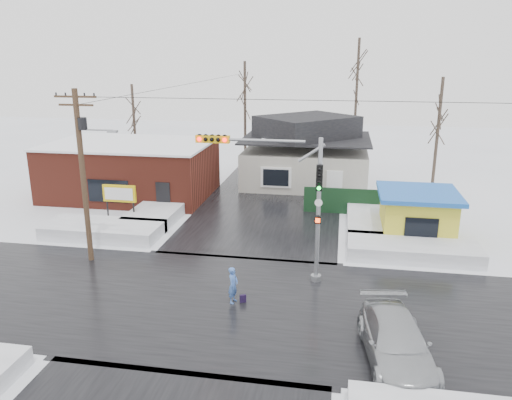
% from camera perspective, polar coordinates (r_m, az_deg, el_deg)
% --- Properties ---
extents(ground, '(120.00, 120.00, 0.00)m').
position_cam_1_polar(ground, '(22.59, -4.01, -11.67)').
color(ground, white).
rests_on(ground, ground).
extents(road_ns, '(10.00, 120.00, 0.02)m').
position_cam_1_polar(road_ns, '(22.58, -4.01, -11.65)').
color(road_ns, black).
rests_on(road_ns, ground).
extents(road_ew, '(120.00, 10.00, 0.02)m').
position_cam_1_polar(road_ew, '(22.58, -4.01, -11.65)').
color(road_ew, black).
rests_on(road_ew, ground).
extents(snowbank_nw, '(7.00, 3.00, 0.80)m').
position_cam_1_polar(snowbank_nw, '(31.49, -17.03, -3.29)').
color(snowbank_nw, white).
rests_on(snowbank_nw, ground).
extents(snowbank_ne, '(7.00, 3.00, 0.80)m').
position_cam_1_polar(snowbank_ne, '(28.52, 17.47, -5.40)').
color(snowbank_ne, white).
rests_on(snowbank_ne, ground).
extents(snowbank_nside_w, '(3.00, 8.00, 0.80)m').
position_cam_1_polar(snowbank_nside_w, '(35.04, -10.48, -0.85)').
color(snowbank_nside_w, white).
rests_on(snowbank_nside_w, ground).
extents(snowbank_nside_e, '(3.00, 8.00, 0.80)m').
position_cam_1_polar(snowbank_nside_e, '(33.01, 12.99, -2.08)').
color(snowbank_nside_e, white).
rests_on(snowbank_nside_e, ground).
extents(traffic_signal, '(6.05, 0.68, 7.00)m').
position_cam_1_polar(traffic_signal, '(23.24, 3.36, 1.21)').
color(traffic_signal, gray).
rests_on(traffic_signal, ground).
extents(utility_pole, '(3.15, 0.44, 9.00)m').
position_cam_1_polar(utility_pole, '(26.78, -19.12, 3.62)').
color(utility_pole, '#382619').
rests_on(utility_pole, ground).
extents(brick_building, '(12.20, 8.20, 4.12)m').
position_cam_1_polar(brick_building, '(39.68, -14.06, 3.45)').
color(brick_building, maroon).
rests_on(brick_building, ground).
extents(marquee_sign, '(2.20, 0.21, 2.55)m').
position_cam_1_polar(marquee_sign, '(33.17, -15.34, 0.59)').
color(marquee_sign, black).
rests_on(marquee_sign, ground).
extents(house, '(10.40, 8.40, 5.76)m').
position_cam_1_polar(house, '(42.19, 5.76, 5.36)').
color(house, '#B8B3A6').
rests_on(house, ground).
extents(kiosk, '(4.60, 4.60, 2.88)m').
position_cam_1_polar(kiosk, '(31.04, 17.89, -1.58)').
color(kiosk, gold).
rests_on(kiosk, ground).
extents(fence, '(8.00, 0.12, 1.80)m').
position_cam_1_polar(fence, '(34.74, 12.08, -0.23)').
color(fence, black).
rests_on(fence, ground).
extents(tree_far_left, '(3.00, 3.00, 10.00)m').
position_cam_1_polar(tree_far_left, '(46.28, -1.28, 13.07)').
color(tree_far_left, '#332821').
rests_on(tree_far_left, ground).
extents(tree_far_mid, '(3.00, 3.00, 12.00)m').
position_cam_1_polar(tree_far_mid, '(47.35, 11.57, 14.75)').
color(tree_far_mid, '#332821').
rests_on(tree_far_mid, ground).
extents(tree_far_right, '(3.00, 3.00, 9.00)m').
position_cam_1_polar(tree_far_right, '(40.10, 20.36, 10.43)').
color(tree_far_right, '#332821').
rests_on(tree_far_right, ground).
extents(tree_far_west, '(3.00, 3.00, 8.00)m').
position_cam_1_polar(tree_far_west, '(47.48, -13.90, 10.76)').
color(tree_far_west, '#332821').
rests_on(tree_far_west, ground).
extents(pedestrian, '(0.51, 0.67, 1.66)m').
position_cam_1_polar(pedestrian, '(22.24, -2.63, -9.72)').
color(pedestrian, '#436CBE').
rests_on(pedestrian, ground).
extents(car, '(2.84, 5.57, 1.55)m').
position_cam_1_polar(car, '(19.05, 15.72, -15.37)').
color(car, '#AAADB1').
rests_on(car, ground).
extents(shopping_bag, '(0.30, 0.22, 0.35)m').
position_cam_1_polar(shopping_bag, '(22.51, -1.51, -11.24)').
color(shopping_bag, black).
rests_on(shopping_bag, ground).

